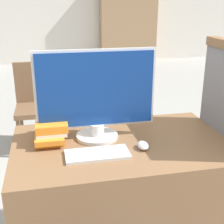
{
  "coord_description": "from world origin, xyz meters",
  "views": [
    {
      "loc": [
        -0.37,
        -1.16,
        1.49
      ],
      "look_at": [
        -0.06,
        0.33,
        0.94
      ],
      "focal_mm": 50.0,
      "sensor_mm": 36.0,
      "label": 1
    }
  ],
  "objects_px": {
    "mouse": "(143,145)",
    "book_stack": "(50,130)",
    "monitor": "(96,95)",
    "far_chair": "(37,101)",
    "keyboard": "(97,154)"
  },
  "relations": [
    {
      "from": "mouse",
      "to": "book_stack",
      "type": "relative_size",
      "value": 0.31
    },
    {
      "from": "monitor",
      "to": "mouse",
      "type": "bearing_deg",
      "value": -42.19
    },
    {
      "from": "far_chair",
      "to": "mouse",
      "type": "bearing_deg",
      "value": -128.71
    },
    {
      "from": "keyboard",
      "to": "book_stack",
      "type": "height_order",
      "value": "book_stack"
    },
    {
      "from": "monitor",
      "to": "mouse",
      "type": "height_order",
      "value": "monitor"
    },
    {
      "from": "keyboard",
      "to": "far_chair",
      "type": "distance_m",
      "value": 1.83
    },
    {
      "from": "monitor",
      "to": "mouse",
      "type": "xyz_separation_m",
      "value": [
        0.22,
        -0.19,
        -0.23
      ]
    },
    {
      "from": "monitor",
      "to": "keyboard",
      "type": "distance_m",
      "value": 0.33
    },
    {
      "from": "mouse",
      "to": "book_stack",
      "type": "height_order",
      "value": "book_stack"
    },
    {
      "from": "mouse",
      "to": "far_chair",
      "type": "bearing_deg",
      "value": 108.66
    },
    {
      "from": "mouse",
      "to": "keyboard",
      "type": "bearing_deg",
      "value": -174.13
    },
    {
      "from": "mouse",
      "to": "far_chair",
      "type": "height_order",
      "value": "far_chair"
    },
    {
      "from": "keyboard",
      "to": "far_chair",
      "type": "relative_size",
      "value": 0.37
    },
    {
      "from": "monitor",
      "to": "book_stack",
      "type": "xyz_separation_m",
      "value": [
        -0.26,
        0.02,
        -0.19
      ]
    },
    {
      "from": "book_stack",
      "to": "keyboard",
      "type": "bearing_deg",
      "value": -46.81
    }
  ]
}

